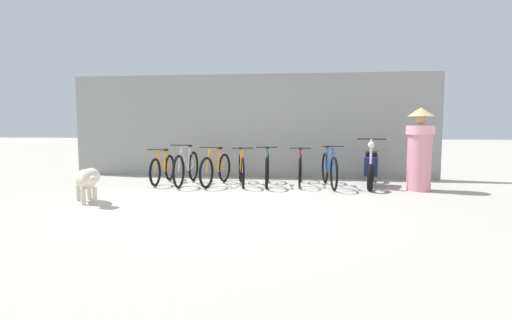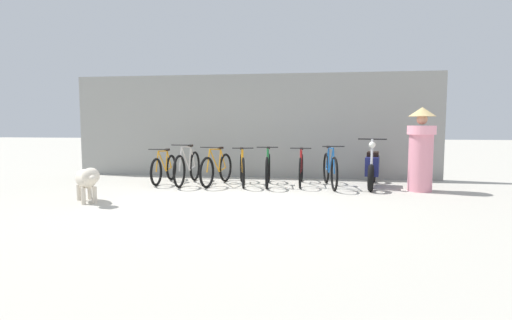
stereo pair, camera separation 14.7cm
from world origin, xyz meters
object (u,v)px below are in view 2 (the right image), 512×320
object	(u,v)px
bicycle_0	(164,169)
bicycle_4	(268,169)
bicycle_5	(301,169)
bicycle_6	(330,170)
motorcycle	(372,168)
stray_dog	(87,179)
bicycle_1	(188,168)
bicycle_2	(217,169)
bicycle_3	(242,169)
person_in_robes	(421,148)

from	to	relation	value
bicycle_0	bicycle_4	size ratio (longest dim) A/B	0.95
bicycle_5	bicycle_6	xyz separation A→B (m)	(0.64, -0.22, 0.02)
bicycle_5	motorcycle	xyz separation A→B (m)	(1.56, -0.06, 0.06)
motorcycle	stray_dog	distance (m)	5.79
bicycle_0	bicycle_5	distance (m)	3.18
bicycle_1	bicycle_5	distance (m)	2.59
bicycle_2	bicycle_3	size ratio (longest dim) A/B	1.01
bicycle_4	bicycle_3	bearing A→B (deg)	-96.75
bicycle_1	bicycle_4	xyz separation A→B (m)	(1.85, 0.06, -0.02)
bicycle_2	bicycle_4	xyz separation A→B (m)	(1.16, 0.05, 0.01)
bicycle_1	bicycle_6	distance (m)	3.21
bicycle_0	bicycle_5	size ratio (longest dim) A/B	0.93
motorcycle	person_in_robes	size ratio (longest dim) A/B	1.11
bicycle_2	person_in_robes	xyz separation A→B (m)	(4.34, -0.24, 0.53)
bicycle_1	person_in_robes	size ratio (longest dim) A/B	1.06
bicycle_3	bicycle_4	distance (m)	0.59
motorcycle	person_in_robes	xyz separation A→B (m)	(0.89, -0.46, 0.47)
bicycle_3	person_in_robes	bearing A→B (deg)	72.60
bicycle_0	bicycle_6	world-z (taller)	bicycle_6
bicycle_2	bicycle_5	distance (m)	1.91
bicycle_2	bicycle_3	bearing A→B (deg)	108.58
bicycle_1	stray_dog	size ratio (longest dim) A/B	1.80
bicycle_3	person_in_robes	world-z (taller)	person_in_robes
bicycle_4	bicycle_6	distance (m)	1.37
bicycle_2	bicycle_5	world-z (taller)	bicycle_2
bicycle_1	bicycle_3	bearing A→B (deg)	94.34
bicycle_3	bicycle_4	world-z (taller)	bicycle_4
bicycle_0	bicycle_2	bearing A→B (deg)	85.38
bicycle_2	motorcycle	world-z (taller)	motorcycle
bicycle_6	stray_dog	size ratio (longest dim) A/B	1.79
bicycle_3	stray_dog	distance (m)	3.35
bicycle_4	motorcycle	distance (m)	2.29
bicycle_0	bicycle_2	distance (m)	1.29
bicycle_0	bicycle_3	distance (m)	1.86
bicycle_4	stray_dog	size ratio (longest dim) A/B	1.65
stray_dog	person_in_robes	xyz separation A→B (m)	(6.09, 2.09, 0.47)
bicycle_1	bicycle_2	distance (m)	0.68
bicycle_3	bicycle_0	bearing A→B (deg)	-103.38
bicycle_1	stray_dog	world-z (taller)	bicycle_1
bicycle_2	bicycle_5	bearing A→B (deg)	109.20
bicycle_0	motorcycle	xyz separation A→B (m)	(4.74, 0.11, 0.08)
bicycle_3	stray_dog	xyz separation A→B (m)	(-2.32, -2.41, 0.06)
bicycle_0	person_in_robes	bearing A→B (deg)	86.47
bicycle_5	person_in_robes	bearing A→B (deg)	78.46
bicycle_6	motorcycle	distance (m)	0.93
bicycle_2	bicycle_4	size ratio (longest dim) A/B	1.00
bicycle_4	person_in_robes	bearing A→B (deg)	80.51
bicycle_3	motorcycle	world-z (taller)	motorcycle
bicycle_1	bicycle_2	size ratio (longest dim) A/B	1.09
bicycle_1	motorcycle	bearing A→B (deg)	93.69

